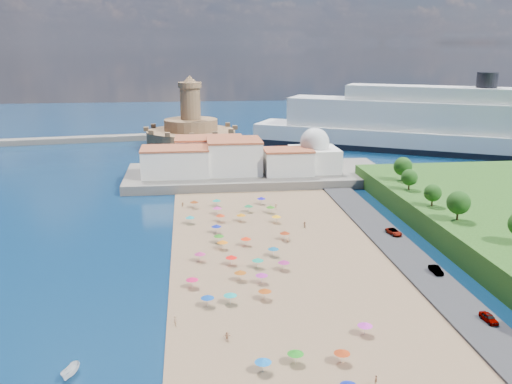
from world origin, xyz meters
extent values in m
plane|color=#071938|center=(0.00, 0.00, 0.00)|extent=(700.00, 700.00, 0.00)
cube|color=#59544C|center=(10.00, 73.00, 1.50)|extent=(90.00, 36.00, 3.00)
cube|color=#59544C|center=(-12.00, 108.00, 1.20)|extent=(18.00, 70.00, 2.40)
cube|color=silver|center=(-18.00, 69.00, 7.50)|extent=(22.00, 14.00, 9.00)
cube|color=silver|center=(2.00, 71.00, 8.50)|extent=(18.00, 16.00, 11.00)
cube|color=silver|center=(20.00, 67.00, 7.00)|extent=(16.00, 12.00, 8.00)
cube|color=silver|center=(-6.00, 83.00, 8.00)|extent=(24.00, 14.00, 10.00)
cube|color=silver|center=(30.00, 71.00, 7.00)|extent=(16.00, 16.00, 8.00)
sphere|color=silver|center=(30.00, 71.00, 13.00)|extent=(10.00, 10.00, 10.00)
cylinder|color=silver|center=(30.00, 71.00, 16.80)|extent=(1.20, 1.20, 1.60)
cylinder|color=#936F49|center=(-12.00, 138.00, 4.00)|extent=(40.00, 40.00, 8.00)
cylinder|color=#936F49|center=(-12.00, 138.00, 10.50)|extent=(24.00, 24.00, 5.00)
cylinder|color=#936F49|center=(-12.00, 138.00, 20.00)|extent=(9.00, 9.00, 14.00)
cylinder|color=#936F49|center=(-12.00, 138.00, 28.20)|extent=(10.40, 10.40, 2.40)
cone|color=#936F49|center=(-12.00, 138.00, 30.90)|extent=(6.00, 6.00, 3.00)
cube|color=black|center=(91.35, 115.76, 1.27)|extent=(149.71, 97.35, 2.55)
cube|color=white|center=(91.35, 115.76, 4.72)|extent=(148.65, 96.51, 9.43)
cube|color=white|center=(91.35, 115.76, 15.72)|extent=(119.12, 77.57, 12.58)
cube|color=white|center=(91.35, 115.76, 25.16)|extent=(71.27, 48.46, 6.29)
cylinder|color=black|center=(109.67, 105.58, 31.45)|extent=(8.39, 8.39, 6.29)
cylinder|color=gray|center=(1.32, -45.93, 1.25)|extent=(0.07, 0.07, 2.00)
cone|color=#198016|center=(1.32, -45.93, 2.15)|extent=(2.50, 2.50, 0.60)
cylinder|color=gray|center=(-6.71, -24.78, 1.25)|extent=(0.07, 0.07, 2.00)
cone|color=#10948E|center=(-6.71, -24.78, 2.15)|extent=(2.50, 2.50, 0.60)
cylinder|color=gray|center=(-3.93, -14.57, 1.25)|extent=(0.07, 0.07, 2.00)
cone|color=#9F4B0E|center=(-3.93, -14.57, 2.15)|extent=(2.50, 2.50, 0.60)
cylinder|color=gray|center=(-0.74, 5.31, 1.25)|extent=(0.07, 0.07, 2.00)
cone|color=red|center=(-0.74, 5.31, 2.15)|extent=(2.50, 2.50, 0.60)
cylinder|color=gray|center=(8.77, 30.87, 1.25)|extent=(0.07, 0.07, 2.00)
cone|color=#2B7915|center=(8.77, 30.87, 2.15)|extent=(2.50, 2.50, 0.60)
cylinder|color=gray|center=(-7.13, 15.53, 1.25)|extent=(0.07, 0.07, 2.00)
cone|color=#0A178E|center=(-7.13, 15.53, 2.15)|extent=(2.50, 2.50, 0.60)
cylinder|color=gray|center=(0.13, -16.39, 1.25)|extent=(0.07, 0.07, 2.00)
cone|color=#A52392|center=(0.13, -16.39, 2.15)|extent=(2.50, 2.50, 0.60)
cylinder|color=gray|center=(8.17, -46.63, 1.25)|extent=(0.07, 0.07, 2.00)
cone|color=#A9320D|center=(8.17, -46.63, 2.15)|extent=(2.50, 2.50, 0.60)
cylinder|color=gray|center=(9.05, 21.89, 1.25)|extent=(0.07, 0.07, 2.00)
cone|color=#FFAD0D|center=(9.05, 21.89, 2.15)|extent=(2.50, 2.50, 0.60)
cylinder|color=gray|center=(-5.06, -6.10, 1.25)|extent=(0.07, 0.07, 2.00)
cone|color=red|center=(-5.06, -6.10, 2.15)|extent=(2.50, 2.50, 0.60)
cylinder|color=gray|center=(-13.58, 23.85, 1.25)|extent=(0.07, 0.07, 2.00)
cone|color=#0F838E|center=(-13.58, 23.85, 2.15)|extent=(2.50, 2.50, 0.60)
cylinder|color=gray|center=(5.60, -10.22, 1.25)|extent=(0.07, 0.07, 2.00)
cone|color=#97206A|center=(5.60, -10.22, 2.15)|extent=(2.50, 2.50, 0.60)
cylinder|color=gray|center=(-6.92, 8.11, 1.25)|extent=(0.07, 0.07, 2.00)
cone|color=#257A15|center=(-6.92, 8.11, 2.15)|extent=(2.50, 2.50, 0.60)
cylinder|color=gray|center=(-5.80, 39.49, 1.25)|extent=(0.07, 0.07, 2.00)
cone|color=#0F8B79|center=(-5.80, 39.49, 2.15)|extent=(2.50, 2.50, 0.60)
cone|color=#0C1FA1|center=(6.85, -54.75, 2.15)|extent=(2.50, 2.50, 0.60)
cylinder|color=gray|center=(-3.73, -47.62, 1.25)|extent=(0.07, 0.07, 2.00)
cone|color=blue|center=(-3.73, -47.62, 2.15)|extent=(2.50, 2.50, 0.60)
cylinder|color=gray|center=(-12.29, 38.65, 1.25)|extent=(0.07, 0.07, 2.00)
cone|color=maroon|center=(-12.29, 38.65, 2.15)|extent=(2.50, 2.50, 0.60)
cylinder|color=gray|center=(-5.56, 24.49, 1.25)|extent=(0.07, 0.07, 2.00)
cone|color=red|center=(-5.56, 24.49, 2.15)|extent=(2.50, 2.50, 0.60)
cylinder|color=gray|center=(-11.67, -3.24, 1.25)|extent=(0.07, 0.07, 2.00)
cone|color=#AB2466|center=(-11.67, -3.24, 2.15)|extent=(2.50, 2.50, 0.60)
cylinder|color=gray|center=(-0.09, 24.29, 1.25)|extent=(0.07, 0.07, 2.00)
cone|color=#CC760B|center=(-0.09, 24.29, 2.15)|extent=(2.50, 2.50, 0.60)
cylinder|color=gray|center=(-0.24, -23.79, 1.25)|extent=(0.07, 0.07, 2.00)
cone|color=#A6400D|center=(-0.24, -23.79, 2.15)|extent=(2.50, 2.50, 0.60)
cylinder|color=gray|center=(4.65, -2.00, 1.25)|extent=(0.07, 0.07, 2.00)
cone|color=#0E5681|center=(4.65, -2.00, 2.15)|extent=(2.50, 2.50, 0.60)
cylinder|color=gray|center=(2.78, 32.64, 1.25)|extent=(0.07, 0.07, 2.00)
cone|color=#136F38|center=(2.78, 32.64, 2.15)|extent=(2.50, 2.50, 0.60)
cylinder|color=gray|center=(-6.32, 3.66, 1.25)|extent=(0.07, 0.07, 2.00)
cone|color=orange|center=(-6.32, 3.66, 2.15)|extent=(2.50, 2.50, 0.60)
cylinder|color=gray|center=(-10.86, -25.32, 1.25)|extent=(0.07, 0.07, 2.00)
cone|color=#0B3D94|center=(-10.86, -25.32, 2.15)|extent=(2.50, 2.50, 0.60)
cylinder|color=gray|center=(-13.50, -16.91, 1.25)|extent=(0.07, 0.07, 2.00)
cone|color=#CC104C|center=(-13.50, -16.91, 2.15)|extent=(2.50, 2.50, 0.60)
cylinder|color=gray|center=(14.12, -38.82, 1.25)|extent=(0.07, 0.07, 2.00)
cone|color=#C72AB8|center=(14.12, -38.82, 2.15)|extent=(2.50, 2.50, 0.60)
cylinder|color=gray|center=(7.36, 40.21, 1.25)|extent=(0.07, 0.07, 2.00)
cone|color=#140DAB|center=(7.36, 40.21, 2.15)|extent=(2.50, 2.50, 0.60)
cylinder|color=gray|center=(-6.03, 31.67, 1.25)|extent=(0.07, 0.07, 2.00)
cone|color=#CA2B8E|center=(-6.03, 31.67, 2.15)|extent=(2.50, 2.50, 0.60)
cylinder|color=gray|center=(8.97, 8.34, 1.25)|extent=(0.07, 0.07, 2.00)
cone|color=maroon|center=(8.97, 8.34, 2.15)|extent=(2.50, 2.50, 0.60)
cylinder|color=gray|center=(0.35, -8.41, 1.25)|extent=(0.07, 0.07, 2.00)
cone|color=#0F8E6D|center=(0.35, -8.41, 2.15)|extent=(2.50, 2.50, 0.60)
imported|color=tan|center=(11.31, -52.89, 1.10)|extent=(0.84, 1.08, 1.70)
imported|color=tan|center=(-8.24, -38.03, 1.03)|extent=(1.51, 0.70, 1.56)
imported|color=tan|center=(-16.55, -32.05, 1.14)|extent=(0.55, 0.72, 1.78)
imported|color=tan|center=(15.62, 16.77, 1.13)|extent=(0.73, 1.69, 1.76)
imported|color=tan|center=(9.34, 5.86, 1.08)|extent=(0.72, 0.66, 1.66)
imported|color=tan|center=(10.89, 34.44, 1.11)|extent=(1.28, 1.16, 1.73)
imported|color=tan|center=(-15.60, 39.59, 1.07)|extent=(1.01, 0.55, 1.63)
imported|color=white|center=(-31.12, -45.16, 0.81)|extent=(2.90, 4.47, 1.62)
imported|color=gray|center=(36.00, -37.74, 1.40)|extent=(1.97, 4.23, 1.40)
imported|color=gray|center=(36.00, 7.73, 1.41)|extent=(3.20, 5.45, 1.42)
imported|color=gray|center=(36.00, -16.65, 1.41)|extent=(1.66, 4.36, 1.42)
cylinder|color=#382314|center=(48.63, 1.07, 7.53)|extent=(0.50, 0.50, 3.06)
sphere|color=#14380F|center=(48.63, 1.07, 10.29)|extent=(5.52, 5.52, 5.52)
cylinder|color=#382314|center=(47.73, 13.30, 7.24)|extent=(0.50, 0.50, 2.48)
sphere|color=#14380F|center=(47.73, 13.30, 9.47)|extent=(4.47, 4.47, 4.47)
cylinder|color=#382314|center=(48.16, 30.01, 7.28)|extent=(0.50, 0.50, 2.56)
sphere|color=#14380F|center=(48.16, 30.01, 9.58)|extent=(4.61, 4.61, 4.61)
cylinder|color=#382314|center=(50.38, 40.95, 7.56)|extent=(0.50, 0.50, 3.11)
sphere|color=#14380F|center=(50.38, 40.95, 10.36)|extent=(5.60, 5.60, 5.60)
camera|label=1|loc=(-13.45, -119.86, 46.24)|focal=40.00mm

